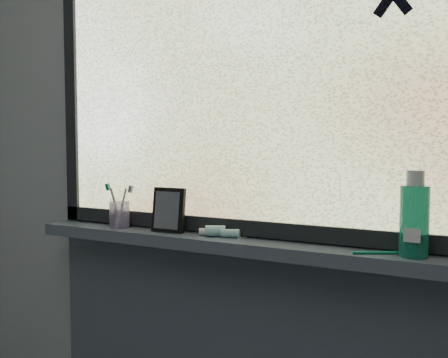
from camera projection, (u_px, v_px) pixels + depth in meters
wall_back at (261, 165)px, 1.58m from camera, size 3.00×0.01×2.50m
windowsill at (250, 247)px, 1.53m from camera, size 1.62×0.14×0.04m
window_pane at (258, 75)px, 1.54m from camera, size 1.50×0.01×1.00m
frame_bottom at (257, 228)px, 1.57m from camera, size 1.60×0.03×0.05m
frame_left at (73, 88)px, 1.91m from camera, size 0.05×0.03×1.10m
vanity_mirror at (169, 210)px, 1.67m from camera, size 0.12×0.06×0.15m
toothpaste_tube at (221, 231)px, 1.58m from camera, size 0.20×0.12×0.04m
toothbrush_cup at (119, 215)px, 1.76m from camera, size 0.08×0.08×0.09m
toothbrush_lying at (381, 252)px, 1.34m from camera, size 0.18×0.11×0.01m
mouthwash_bottle at (415, 214)px, 1.30m from camera, size 0.10×0.10×0.19m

